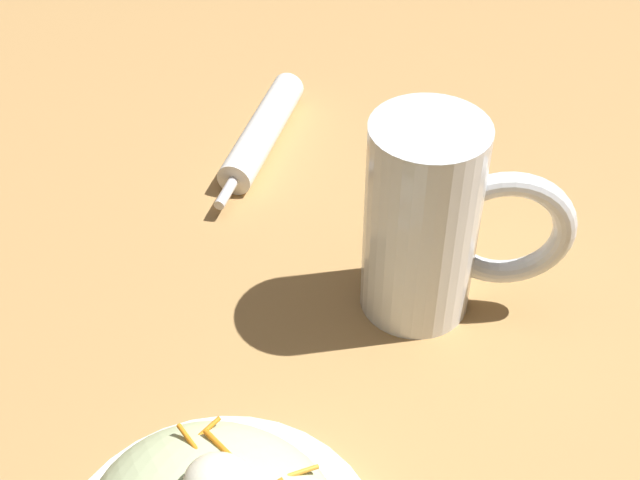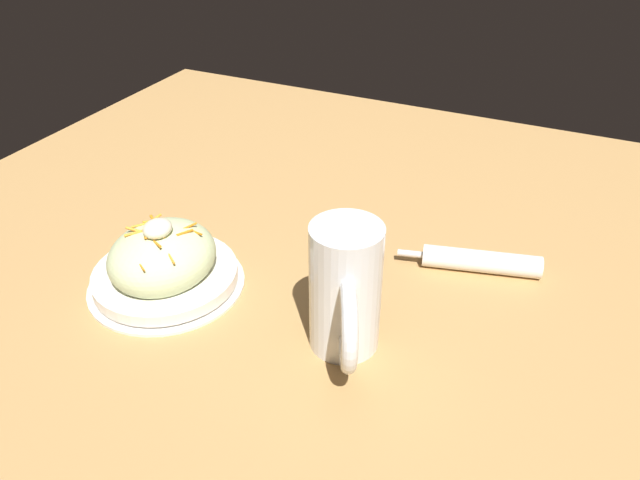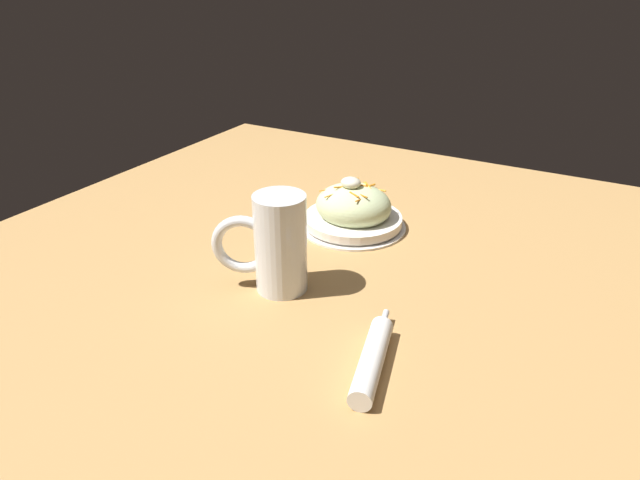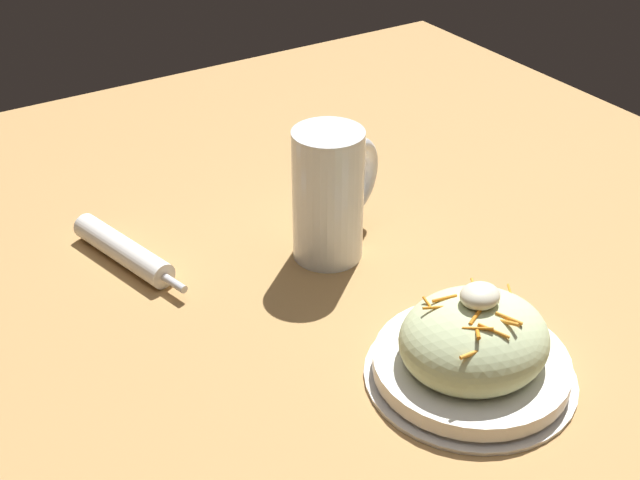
# 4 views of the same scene
# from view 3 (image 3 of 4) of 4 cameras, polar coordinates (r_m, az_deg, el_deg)

# --- Properties ---
(ground_plane) EXTENTS (1.43, 1.43, 0.00)m
(ground_plane) POSITION_cam_3_polar(r_m,az_deg,el_deg) (0.98, 2.00, -3.74)
(ground_plane) COLOR #B2844C
(salad_plate) EXTENTS (0.21, 0.21, 0.11)m
(salad_plate) POSITION_cam_3_polar(r_m,az_deg,el_deg) (1.14, 3.33, 2.88)
(salad_plate) COLOR white
(salad_plate) RESTS_ON ground_plane
(beer_mug) EXTENTS (0.15, 0.10, 0.16)m
(beer_mug) POSITION_cam_3_polar(r_m,az_deg,el_deg) (0.92, -4.26, -0.69)
(beer_mug) COLOR white
(beer_mug) RESTS_ON ground_plane
(napkin_roll) EXTENTS (0.07, 0.20, 0.03)m
(napkin_roll) POSITION_cam_3_polar(r_m,az_deg,el_deg) (0.78, 5.21, -11.74)
(napkin_roll) COLOR white
(napkin_roll) RESTS_ON ground_plane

